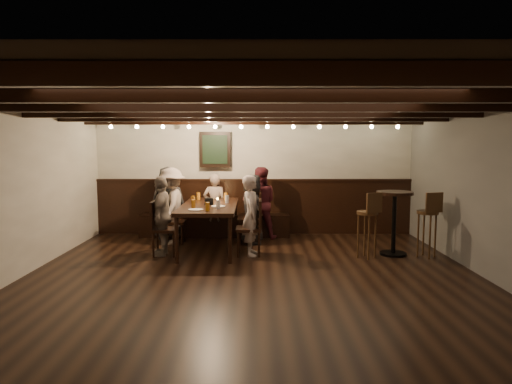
{
  "coord_description": "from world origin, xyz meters",
  "views": [
    {
      "loc": [
        0.05,
        -5.93,
        1.86
      ],
      "look_at": [
        0.04,
        1.3,
        1.1
      ],
      "focal_mm": 32.0,
      "sensor_mm": 36.0,
      "label": 1
    }
  ],
  "objects_px": {
    "chair_left_near": "(174,230)",
    "bar_stool_left": "(367,234)",
    "chair_right_near": "(250,228)",
    "chair_right_far": "(250,238)",
    "person_left_near": "(172,206)",
    "dining_table": "(209,208)",
    "chair_left_far": "(164,239)",
    "person_bench_left": "(168,203)",
    "high_top_table": "(394,213)",
    "person_bench_centre": "(215,205)",
    "person_right_near": "(252,209)",
    "person_right_far": "(252,215)",
    "bar_stool_right": "(427,233)",
    "person_bench_right": "(260,203)",
    "person_left_far": "(162,216)"
  },
  "relations": [
    {
      "from": "chair_left_near",
      "to": "bar_stool_right",
      "type": "distance_m",
      "value": 4.48
    },
    {
      "from": "person_left_far",
      "to": "person_left_near",
      "type": "bearing_deg",
      "value": -180.0
    },
    {
      "from": "person_left_near",
      "to": "person_right_far",
      "type": "relative_size",
      "value": 1.06
    },
    {
      "from": "dining_table",
      "to": "person_left_far",
      "type": "bearing_deg",
      "value": -149.04
    },
    {
      "from": "person_bench_centre",
      "to": "person_left_near",
      "type": "bearing_deg",
      "value": 38.66
    },
    {
      "from": "person_right_near",
      "to": "person_right_far",
      "type": "bearing_deg",
      "value": 180.0
    },
    {
      "from": "chair_left_near",
      "to": "chair_left_far",
      "type": "bearing_deg",
      "value": -0.07
    },
    {
      "from": "chair_left_far",
      "to": "chair_right_near",
      "type": "xyz_separation_m",
      "value": [
        1.44,
        0.91,
        0.02
      ]
    },
    {
      "from": "person_bench_centre",
      "to": "bar_stool_right",
      "type": "bearing_deg",
      "value": 155.45
    },
    {
      "from": "chair_left_far",
      "to": "chair_right_far",
      "type": "distance_m",
      "value": 1.44
    },
    {
      "from": "chair_right_near",
      "to": "bar_stool_right",
      "type": "height_order",
      "value": "bar_stool_right"
    },
    {
      "from": "high_top_table",
      "to": "chair_left_near",
      "type": "bearing_deg",
      "value": 167.09
    },
    {
      "from": "chair_right_near",
      "to": "chair_right_far",
      "type": "distance_m",
      "value": 0.9
    },
    {
      "from": "dining_table",
      "to": "chair_left_far",
      "type": "height_order",
      "value": "chair_left_far"
    },
    {
      "from": "chair_left_near",
      "to": "person_left_near",
      "type": "relative_size",
      "value": 0.6
    },
    {
      "from": "chair_right_near",
      "to": "person_right_far",
      "type": "bearing_deg",
      "value": -178.13
    },
    {
      "from": "person_left_far",
      "to": "chair_right_near",
      "type": "bearing_deg",
      "value": 121.47
    },
    {
      "from": "dining_table",
      "to": "person_right_far",
      "type": "distance_m",
      "value": 0.88
    },
    {
      "from": "person_bench_left",
      "to": "high_top_table",
      "type": "xyz_separation_m",
      "value": [
        4.04,
        -1.33,
        -0.01
      ]
    },
    {
      "from": "person_left_near",
      "to": "high_top_table",
      "type": "distance_m",
      "value": 3.99
    },
    {
      "from": "chair_left_near",
      "to": "bar_stool_left",
      "type": "relative_size",
      "value": 0.79
    },
    {
      "from": "high_top_table",
      "to": "bar_stool_left",
      "type": "bearing_deg",
      "value": -157.55
    },
    {
      "from": "bar_stool_left",
      "to": "bar_stool_right",
      "type": "xyz_separation_m",
      "value": [
        1.0,
        0.05,
        0.0
      ]
    },
    {
      "from": "chair_right_near",
      "to": "high_top_table",
      "type": "relative_size",
      "value": 0.91
    },
    {
      "from": "person_left_far",
      "to": "bar_stool_left",
      "type": "xyz_separation_m",
      "value": [
        3.39,
        -0.19,
        -0.26
      ]
    },
    {
      "from": "chair_left_near",
      "to": "person_left_near",
      "type": "height_order",
      "value": "person_left_near"
    },
    {
      "from": "chair_left_near",
      "to": "person_left_near",
      "type": "distance_m",
      "value": 0.45
    },
    {
      "from": "person_bench_centre",
      "to": "person_left_far",
      "type": "relative_size",
      "value": 0.96
    },
    {
      "from": "person_left_near",
      "to": "bar_stool_left",
      "type": "xyz_separation_m",
      "value": [
        3.39,
        -1.09,
        -0.31
      ]
    },
    {
      "from": "person_bench_right",
      "to": "person_left_far",
      "type": "distance_m",
      "value": 2.13
    },
    {
      "from": "chair_right_near",
      "to": "person_bench_left",
      "type": "relative_size",
      "value": 0.68
    },
    {
      "from": "person_left_far",
      "to": "person_right_far",
      "type": "relative_size",
      "value": 0.99
    },
    {
      "from": "person_bench_left",
      "to": "high_top_table",
      "type": "relative_size",
      "value": 1.33
    },
    {
      "from": "chair_left_far",
      "to": "high_top_table",
      "type": "height_order",
      "value": "high_top_table"
    },
    {
      "from": "chair_left_near",
      "to": "chair_right_far",
      "type": "distance_m",
      "value": 1.7
    },
    {
      "from": "dining_table",
      "to": "person_right_near",
      "type": "height_order",
      "value": "person_right_near"
    },
    {
      "from": "chair_left_near",
      "to": "chair_left_far",
      "type": "height_order",
      "value": "chair_left_far"
    },
    {
      "from": "dining_table",
      "to": "chair_left_near",
      "type": "bearing_deg",
      "value": 147.93
    },
    {
      "from": "person_right_far",
      "to": "chair_left_near",
      "type": "bearing_deg",
      "value": 58.49
    },
    {
      "from": "person_left_far",
      "to": "chair_left_near",
      "type": "bearing_deg",
      "value": 177.97
    },
    {
      "from": "chair_left_near",
      "to": "person_right_near",
      "type": "height_order",
      "value": "person_right_near"
    },
    {
      "from": "chair_left_far",
      "to": "chair_right_far",
      "type": "xyz_separation_m",
      "value": [
        1.44,
        0.01,
        0.01
      ]
    },
    {
      "from": "person_left_near",
      "to": "person_left_far",
      "type": "relative_size",
      "value": 1.08
    },
    {
      "from": "person_bench_right",
      "to": "bar_stool_left",
      "type": "distance_m",
      "value": 2.35
    },
    {
      "from": "person_left_near",
      "to": "person_bench_centre",
      "type": "bearing_deg",
      "value": 128.66
    },
    {
      "from": "chair_right_far",
      "to": "person_bench_right",
      "type": "relative_size",
      "value": 0.66
    },
    {
      "from": "person_right_near",
      "to": "dining_table",
      "type": "bearing_deg",
      "value": 120.96
    },
    {
      "from": "chair_left_far",
      "to": "chair_right_near",
      "type": "bearing_deg",
      "value": 122.01
    },
    {
      "from": "person_left_far",
      "to": "person_right_near",
      "type": "relative_size",
      "value": 1.02
    },
    {
      "from": "chair_right_far",
      "to": "person_right_far",
      "type": "distance_m",
      "value": 0.39
    }
  ]
}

